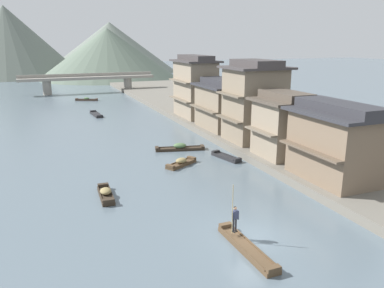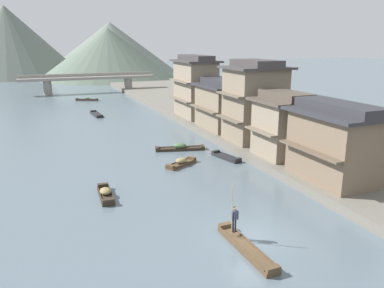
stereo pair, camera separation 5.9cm
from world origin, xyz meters
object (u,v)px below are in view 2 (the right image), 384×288
at_px(boat_foreground_poled, 246,248).
at_px(boat_moored_third, 180,148).
at_px(house_waterfront_nearest, 336,142).
at_px(house_waterfront_narrow, 223,104).
at_px(boat_midriver_upstream, 106,194).
at_px(stone_bridge, 89,80).
at_px(house_waterfront_tall, 254,101).
at_px(boatman_person, 234,216).
at_px(boat_moored_far, 226,157).
at_px(boat_moored_nearest, 87,99).
at_px(boat_moored_second, 181,163).
at_px(house_waterfront_second, 284,125).
at_px(boat_midriver_drifting, 97,114).
at_px(house_waterfront_far, 195,87).

relative_size(boat_foreground_poled, boat_moored_third, 1.01).
distance_m(house_waterfront_nearest, house_waterfront_narrow, 20.06).
relative_size(boat_midriver_upstream, stone_bridge, 0.12).
bearing_deg(house_waterfront_tall, stone_bridge, 101.42).
bearing_deg(house_waterfront_nearest, boatman_person, -157.92).
height_order(boat_midriver_upstream, house_waterfront_narrow, house_waterfront_narrow).
relative_size(boatman_person, boat_moored_far, 0.80).
relative_size(boat_moored_far, house_waterfront_nearest, 0.50).
bearing_deg(boat_midriver_upstream, house_waterfront_nearest, -15.04).
bearing_deg(house_waterfront_tall, boatman_person, -123.64).
distance_m(boat_moored_third, house_waterfront_tall, 9.53).
distance_m(boat_foreground_poled, boat_moored_far, 17.39).
xyz_separation_m(boat_foreground_poled, boat_moored_far, (6.85, 15.98, -0.00)).
relative_size(boat_moored_third, house_waterfront_nearest, 0.71).
distance_m(boat_moored_nearest, boat_moored_second, 45.22).
bearing_deg(boat_foreground_poled, house_waterfront_second, 48.84).
relative_size(boat_moored_second, house_waterfront_second, 0.57).
xyz_separation_m(boat_foreground_poled, boat_midriver_upstream, (-5.98, 10.63, 0.10)).
bearing_deg(boatman_person, boat_midriver_upstream, 122.75).
bearing_deg(house_waterfront_tall, boat_moored_third, 169.68).
bearing_deg(stone_bridge, boat_moored_second, -89.06).
height_order(boat_moored_third, boat_moored_far, boat_moored_third).
xyz_separation_m(house_waterfront_nearest, stone_bridge, (-10.27, 66.58, -0.84)).
bearing_deg(boat_midriver_drifting, boat_moored_second, -82.83).
bearing_deg(house_waterfront_nearest, boat_moored_second, 134.13).
distance_m(boat_moored_second, house_waterfront_second, 10.33).
distance_m(boat_moored_third, stone_bridge, 52.05).
distance_m(boat_moored_third, boat_midriver_drifting, 24.19).
bearing_deg(boat_midriver_drifting, house_waterfront_second, -67.55).
xyz_separation_m(boatman_person, boat_midriver_upstream, (-5.94, 9.23, -1.23)).
relative_size(boat_moored_third, house_waterfront_tall, 0.61).
height_order(boat_moored_nearest, house_waterfront_narrow, house_waterfront_narrow).
bearing_deg(boat_moored_nearest, stone_bridge, 79.96).
bearing_deg(house_waterfront_far, boat_moored_third, -118.49).
xyz_separation_m(boat_foreground_poled, boat_moored_third, (3.66, 20.66, 0.09)).
height_order(boat_moored_nearest, boat_midriver_upstream, boat_midriver_upstream).
distance_m(boat_moored_third, boat_midriver_upstream, 13.91).
bearing_deg(boat_midriver_upstream, house_waterfront_tall, 25.70).
xyz_separation_m(boatman_person, boat_moored_second, (1.98, 14.22, -1.23)).
bearing_deg(house_waterfront_tall, house_waterfront_nearest, -92.22).
relative_size(boat_moored_nearest, house_waterfront_tall, 0.49).
xyz_separation_m(boat_foreground_poled, house_waterfront_far, (11.13, 34.44, 4.83)).
distance_m(boatman_person, boat_midriver_upstream, 11.04).
relative_size(boatman_person, stone_bridge, 0.10).
bearing_deg(boat_foreground_poled, house_waterfront_far, 72.09).
height_order(boat_midriver_upstream, stone_bridge, stone_bridge).
bearing_deg(house_waterfront_narrow, house_waterfront_far, 91.72).
xyz_separation_m(boat_midriver_drifting, house_waterfront_tall, (13.46, -25.07, 4.86)).
relative_size(boatman_person, boat_moored_nearest, 0.71).
xyz_separation_m(boat_moored_second, house_waterfront_tall, (9.85, 3.55, 4.73)).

